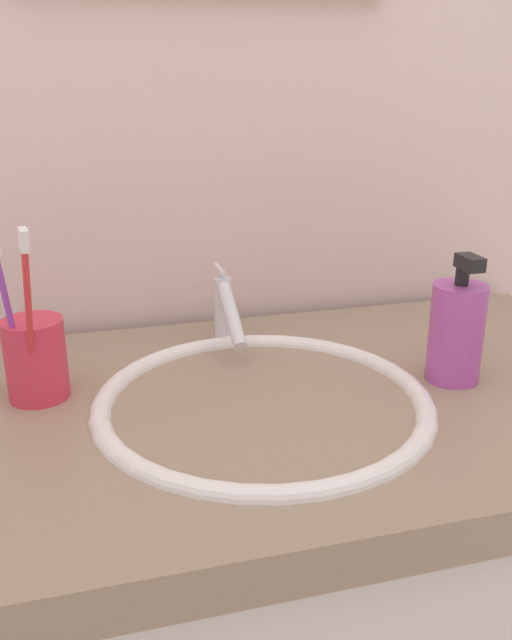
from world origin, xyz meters
TOP-DOWN VIEW (x-y plane):
  - tiled_wall_back at (0.00, 0.31)m, footprint 2.21×0.04m
  - sink_basin at (-0.01, -0.02)m, footprint 0.39×0.39m
  - faucet at (-0.01, 0.17)m, footprint 0.02×0.14m
  - toothbrush_cup at (-0.25, 0.07)m, footprint 0.07×0.07m
  - toothbrush_red at (-0.25, 0.03)m, footprint 0.02×0.06m
  - toothbrush_purple at (-0.27, 0.05)m, footprint 0.03×0.04m
  - soap_dispenser at (0.23, -0.01)m, footprint 0.06×0.06m

SIDE VIEW (x-z plane):
  - sink_basin at x=-0.01m, z-range 0.77..0.88m
  - toothbrush_cup at x=-0.25m, z-range 0.87..0.96m
  - faucet at x=-0.01m, z-range 0.87..0.97m
  - soap_dispenser at x=0.23m, z-range 0.85..1.01m
  - toothbrush_purple at x=-0.27m, z-range 0.88..1.08m
  - toothbrush_red at x=-0.25m, z-range 0.88..1.09m
  - tiled_wall_back at x=0.00m, z-range 0.00..2.40m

